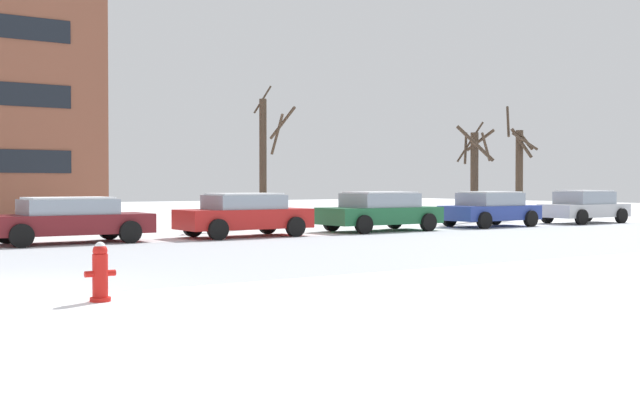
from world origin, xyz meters
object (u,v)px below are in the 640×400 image
(parked_car_red, at_px, (244,214))
(parked_car_silver, at_px, (584,206))
(parked_car_maroon, at_px, (68,219))
(parked_car_green, at_px, (380,211))
(fire_hydrant, at_px, (100,271))
(parked_car_blue, at_px, (490,209))

(parked_car_red, xyz_separation_m, parked_car_silver, (16.44, -0.08, 0.00))
(parked_car_maroon, xyz_separation_m, parked_car_green, (10.96, -0.16, 0.04))
(fire_hydrant, height_order, parked_car_silver, parked_car_silver)
(fire_hydrant, distance_m, parked_car_silver, 26.97)
(parked_car_red, height_order, parked_car_green, parked_car_green)
(parked_car_red, xyz_separation_m, parked_car_green, (5.48, 0.06, 0.01))
(parked_car_blue, relative_size, parked_car_silver, 0.96)
(parked_car_blue, bearing_deg, fire_hydrant, -149.35)
(parked_car_red, bearing_deg, parked_car_blue, 0.46)
(parked_car_red, relative_size, parked_car_blue, 1.07)
(parked_car_green, relative_size, parked_car_blue, 1.12)
(parked_car_red, bearing_deg, fire_hydrant, -125.91)
(parked_car_maroon, height_order, parked_car_blue, parked_car_blue)
(parked_car_maroon, height_order, parked_car_red, parked_car_red)
(parked_car_green, distance_m, parked_car_blue, 5.48)
(fire_hydrant, distance_m, parked_car_blue, 22.18)
(fire_hydrant, bearing_deg, parked_car_red, 54.09)
(fire_hydrant, relative_size, parked_car_green, 0.19)
(parked_car_blue, bearing_deg, parked_car_green, -179.74)
(parked_car_red, distance_m, parked_car_green, 5.48)
(parked_car_silver, bearing_deg, parked_car_blue, 178.29)
(parked_car_green, distance_m, parked_car_silver, 10.96)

